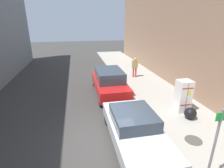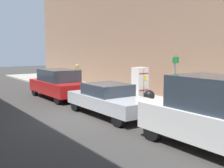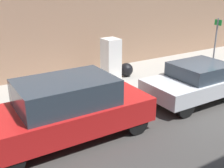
{
  "view_description": "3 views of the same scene",
  "coord_description": "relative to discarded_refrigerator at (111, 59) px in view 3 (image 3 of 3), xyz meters",
  "views": [
    {
      "loc": [
        1.2,
        5.96,
        4.82
      ],
      "look_at": [
        -0.81,
        -3.8,
        1.22
      ],
      "focal_mm": 28.0,
      "sensor_mm": 36.0,
      "label": 1
    },
    {
      "loc": [
        5.98,
        10.28,
        2.87
      ],
      "look_at": [
        -2.23,
        -1.49,
        1.13
      ],
      "focal_mm": 45.0,
      "sensor_mm": 36.0,
      "label": 2
    },
    {
      "loc": [
        5.66,
        -7.76,
        4.17
      ],
      "look_at": [
        -2.35,
        -2.81,
        0.71
      ],
      "focal_mm": 45.0,
      "sensor_mm": 36.0,
      "label": 3
    }
  ],
  "objects": [
    {
      "name": "manhole_cover",
      "position": [
        0.92,
        2.39,
        -0.89
      ],
      "size": [
        0.7,
        0.7,
        0.02
      ],
      "primitive_type": "cylinder",
      "color": "#47443F",
      "rests_on": "sidewalk_slab"
    },
    {
      "name": "discarded_refrigerator",
      "position": [
        0.0,
        0.0,
        0.0
      ],
      "size": [
        0.73,
        0.66,
        1.79
      ],
      "color": "white",
      "rests_on": "sidewalk_slab"
    },
    {
      "name": "parked_sedan_silver",
      "position": [
        3.37,
        1.91,
        -0.29
      ],
      "size": [
        1.89,
        4.62,
        1.39
      ],
      "color": "silver",
      "rests_on": "ground"
    },
    {
      "name": "parked_suv_red",
      "position": [
        3.37,
        -3.48,
        -0.13
      ],
      "size": [
        1.94,
        4.71,
        1.73
      ],
      "color": "red",
      "rests_on": "ground"
    },
    {
      "name": "sidewalk_slab",
      "position": [
        0.24,
        1.67,
        -0.96
      ],
      "size": [
        3.86,
        44.0,
        0.12
      ],
      "primitive_type": "cube",
      "color": "#9E998E",
      "rests_on": "ground"
    },
    {
      "name": "street_sign_post",
      "position": [
        1.87,
        4.3,
        0.54
      ],
      "size": [
        0.36,
        0.07,
        2.56
      ],
      "color": "slate",
      "rests_on": "sidewalk_slab"
    },
    {
      "name": "ground_plane",
      "position": [
        4.28,
        1.67,
        -1.02
      ],
      "size": [
        80.0,
        80.0,
        0.0
      ],
      "primitive_type": "plane",
      "color": "#383533"
    },
    {
      "name": "trash_bag",
      "position": [
        0.02,
        0.8,
        -0.59
      ],
      "size": [
        0.6,
        0.6,
        0.6
      ],
      "primitive_type": "sphere",
      "color": "black",
      "rests_on": "sidewalk_slab"
    }
  ]
}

